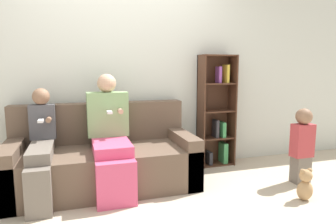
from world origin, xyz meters
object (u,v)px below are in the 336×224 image
object	(u,v)px
bookshelf	(216,114)
toddler_standing	(302,144)
couch	(104,160)
teddy_bear	(305,185)
adult_seated	(110,132)
child_seated	(41,146)

from	to	relation	value
bookshelf	toddler_standing	bearing A→B (deg)	-55.21
couch	teddy_bear	distance (m)	2.08
bookshelf	teddy_bear	distance (m)	1.44
adult_seated	toddler_standing	distance (m)	2.12
toddler_standing	adult_seated	bearing A→B (deg)	168.11
child_seated	adult_seated	bearing A→B (deg)	3.64
toddler_standing	teddy_bear	xyz separation A→B (m)	(-0.29, -0.39, -0.30)
couch	child_seated	size ratio (longest dim) A/B	1.80
child_seated	teddy_bear	distance (m)	2.61
toddler_standing	teddy_bear	size ratio (longest dim) A/B	2.62
couch	adult_seated	xyz separation A→B (m)	(0.07, -0.12, 0.33)
bookshelf	child_seated	bearing A→B (deg)	-166.60
adult_seated	bookshelf	bearing A→B (deg)	17.72
couch	bookshelf	size ratio (longest dim) A/B	1.34
child_seated	bookshelf	world-z (taller)	bookshelf
adult_seated	couch	bearing A→B (deg)	117.90
adult_seated	child_seated	world-z (taller)	adult_seated
child_seated	bookshelf	xyz separation A→B (m)	(2.12, 0.50, 0.13)
child_seated	toddler_standing	distance (m)	2.77
couch	child_seated	distance (m)	0.68
adult_seated	bookshelf	size ratio (longest dim) A/B	0.84
couch	toddler_standing	bearing A→B (deg)	-14.68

